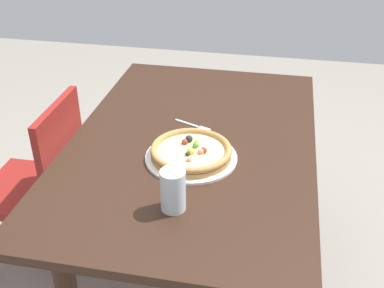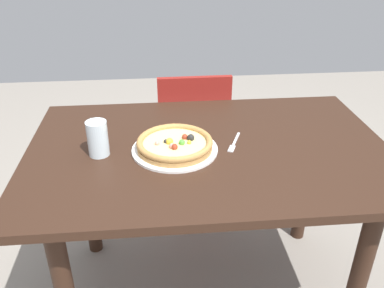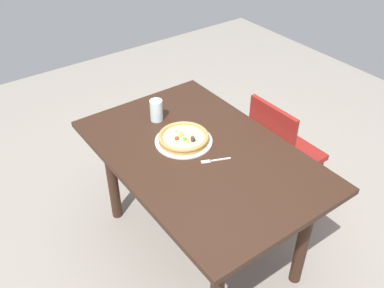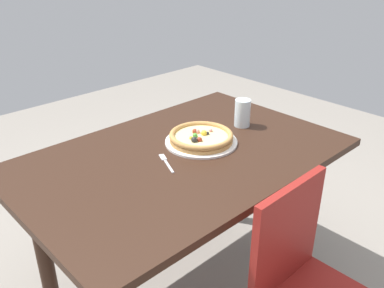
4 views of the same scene
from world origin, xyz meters
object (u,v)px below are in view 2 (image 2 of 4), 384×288
plate (175,149)px  fork (234,144)px  drinking_glass (98,138)px  pizza (175,144)px  dining_table (208,171)px  chair_near (193,135)px

plate → fork: size_ratio=2.08×
drinking_glass → plate: bearing=-179.8°
pizza → dining_table: bearing=-171.2°
plate → pizza: size_ratio=1.13×
pizza → fork: bearing=-172.7°
dining_table → plate: bearing=8.7°
plate → drinking_glass: (0.28, 0.00, 0.06)m
dining_table → drinking_glass: size_ratio=10.39×
pizza → fork: size_ratio=1.84×
dining_table → pizza: size_ratio=4.85×
plate → dining_table: bearing=-171.3°
pizza → drinking_glass: 0.29m
dining_table → chair_near: 0.70m
chair_near → drinking_glass: drinking_glass is taller
dining_table → fork: size_ratio=8.92×
chair_near → pizza: chair_near is taller
dining_table → chair_near: bearing=-90.0°
chair_near → fork: 0.74m
dining_table → pizza: (0.13, 0.02, 0.14)m
plate → chair_near: bearing=-101.0°
plate → fork: (-0.24, -0.03, -0.00)m
chair_near → dining_table: bearing=-90.5°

